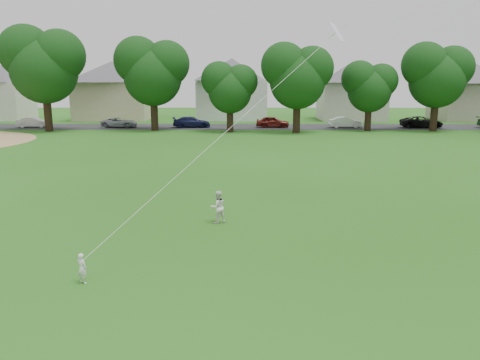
{
  "coord_description": "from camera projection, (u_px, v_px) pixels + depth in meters",
  "views": [
    {
      "loc": [
        1.65,
        -11.81,
        5.26
      ],
      "look_at": [
        1.52,
        2.0,
        2.3
      ],
      "focal_mm": 35.0,
      "sensor_mm": 36.0,
      "label": 1
    }
  ],
  "objects": [
    {
      "name": "street",
      "position": [
        230.0,
        127.0,
        53.73
      ],
      "size": [
        90.0,
        7.0,
        0.01
      ],
      "primitive_type": "cube",
      "color": "#2D2D30",
      "rests_on": "ground"
    },
    {
      "name": "parked_cars",
      "position": [
        269.0,
        122.0,
        52.58
      ],
      "size": [
        65.16,
        2.38,
        1.28
      ],
      "color": "black",
      "rests_on": "ground"
    },
    {
      "name": "ground",
      "position": [
        183.0,
        278.0,
        12.66
      ],
      "size": [
        160.0,
        160.0,
        0.0
      ],
      "primitive_type": "plane",
      "color": "#224F12",
      "rests_on": "ground"
    },
    {
      "name": "house_row",
      "position": [
        234.0,
        84.0,
        62.51
      ],
      "size": [
        76.51,
        13.71,
        9.53
      ],
      "color": "white",
      "rests_on": "ground"
    },
    {
      "name": "tree_row",
      "position": [
        233.0,
        70.0,
        47.74
      ],
      "size": [
        83.64,
        7.87,
        11.07
      ],
      "color": "black",
      "rests_on": "ground"
    },
    {
      "name": "toddler",
      "position": [
        82.0,
        268.0,
        12.28
      ],
      "size": [
        0.36,
        0.31,
        0.83
      ],
      "primitive_type": "imported",
      "rotation": [
        0.0,
        0.0,
        2.71
      ],
      "color": "white",
      "rests_on": "ground"
    },
    {
      "name": "kite",
      "position": [
        239.0,
        120.0,
        15.86
      ],
      "size": [
        4.5,
        4.98,
        13.76
      ],
      "color": "white",
      "rests_on": "ground"
    },
    {
      "name": "older_boy",
      "position": [
        218.0,
        207.0,
        17.45
      ],
      "size": [
        0.74,
        0.68,
        1.23
      ],
      "primitive_type": "imported",
      "rotation": [
        0.0,
        0.0,
        3.6
      ],
      "color": "white",
      "rests_on": "ground"
    }
  ]
}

